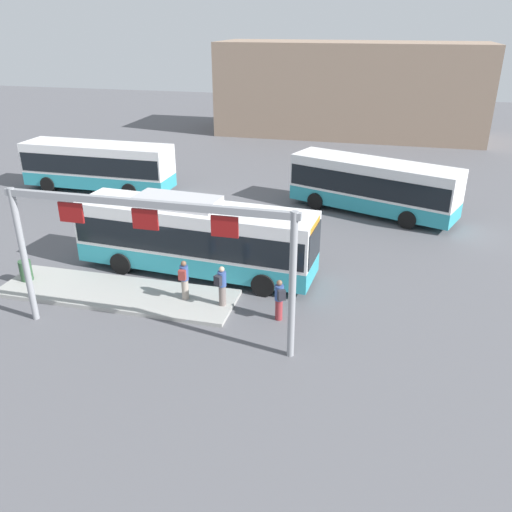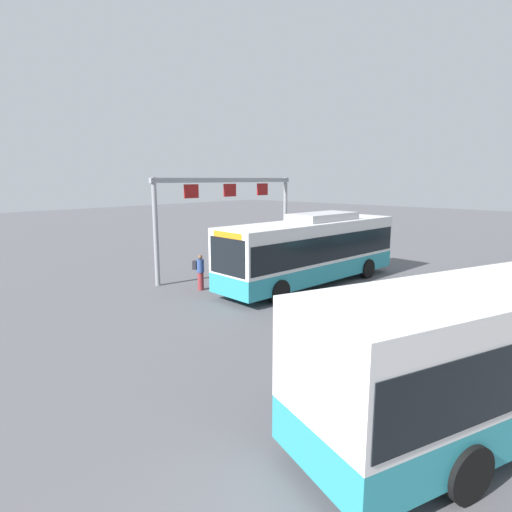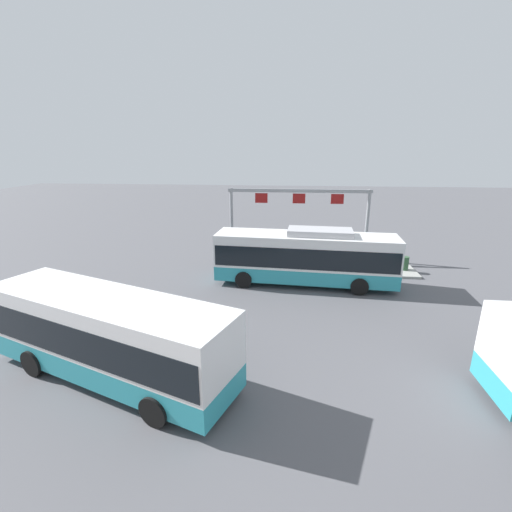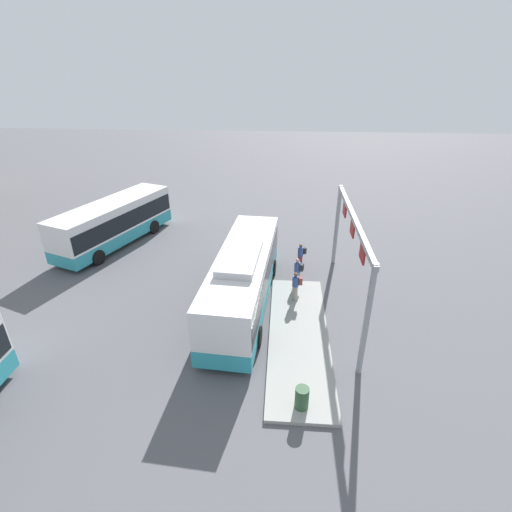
% 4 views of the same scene
% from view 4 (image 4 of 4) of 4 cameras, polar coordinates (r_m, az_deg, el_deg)
% --- Properties ---
extents(ground_plane, '(120.00, 120.00, 0.00)m').
position_cam_4_polar(ground_plane, '(20.63, -1.83, -7.40)').
color(ground_plane, '#56565B').
extents(platform_curb, '(10.00, 2.80, 0.16)m').
position_cam_4_polar(platform_curb, '(18.53, 6.43, -11.82)').
color(platform_curb, '#9E9E99').
rests_on(platform_curb, ground).
extents(bus_main, '(10.85, 3.29, 3.46)m').
position_cam_4_polar(bus_main, '(19.67, -1.91, -3.04)').
color(bus_main, teal).
rests_on(bus_main, ground).
extents(bus_background_right, '(9.93, 5.72, 3.10)m').
position_cam_4_polar(bus_background_right, '(28.68, -20.59, 5.05)').
color(bus_background_right, teal).
rests_on(bus_background_right, ground).
extents(person_boarding, '(0.53, 0.61, 1.67)m').
position_cam_4_polar(person_boarding, '(23.98, 6.76, 0.11)').
color(person_boarding, maroon).
rests_on(person_boarding, ground).
extents(person_waiting_near, '(0.46, 0.59, 1.67)m').
position_cam_4_polar(person_waiting_near, '(21.81, 6.29, -2.27)').
color(person_waiting_near, slate).
rests_on(person_waiting_near, platform_curb).
extents(person_waiting_mid, '(0.36, 0.54, 1.67)m').
position_cam_4_polar(person_waiting_mid, '(20.43, 6.03, -4.43)').
color(person_waiting_mid, gray).
rests_on(person_waiting_mid, platform_curb).
extents(platform_sign_gantry, '(10.30, 0.24, 5.20)m').
position_cam_4_polar(platform_sign_gantry, '(19.29, 14.09, 2.14)').
color(platform_sign_gantry, gray).
rests_on(platform_sign_gantry, ground).
extents(trash_bin, '(0.52, 0.52, 0.90)m').
position_cam_4_polar(trash_bin, '(15.04, 6.92, -20.42)').
color(trash_bin, '#2D5133').
rests_on(trash_bin, platform_curb).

